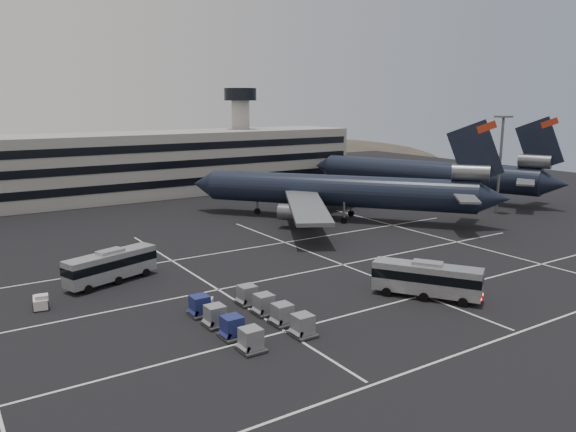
# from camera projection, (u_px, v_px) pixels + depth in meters

# --- Properties ---
(ground) EXTENTS (260.00, 260.00, 0.00)m
(ground) POSITION_uv_depth(u_px,v_px,m) (282.00, 290.00, 63.43)
(ground) COLOR black
(ground) RESTS_ON ground
(lane_markings) EXTENTS (90.00, 55.62, 0.01)m
(lane_markings) POSITION_uv_depth(u_px,v_px,m) (285.00, 287.00, 64.53)
(lane_markings) COLOR silver
(lane_markings) RESTS_ON ground
(terminal) EXTENTS (125.00, 26.00, 24.00)m
(terminal) POSITION_uv_depth(u_px,v_px,m) (90.00, 168.00, 118.83)
(terminal) COLOR gray
(terminal) RESTS_ON ground
(hills) EXTENTS (352.00, 180.00, 44.00)m
(hills) POSITION_uv_depth(u_px,v_px,m) (84.00, 188.00, 214.97)
(hills) COLOR #38332B
(hills) RESTS_ON ground
(lightpole_right) EXTENTS (2.40, 2.40, 18.28)m
(lightpole_right) POSITION_uv_depth(u_px,v_px,m) (501.00, 151.00, 104.37)
(lightpole_right) COLOR slate
(lightpole_right) RESTS_ON ground
(trijet_main) EXTENTS (41.33, 47.93, 18.08)m
(trijet_main) POSITION_uv_depth(u_px,v_px,m) (340.00, 191.00, 100.12)
(trijet_main) COLOR black
(trijet_main) RESTS_ON ground
(trijet_far) EXTENTS (28.86, 55.44, 18.08)m
(trijet_far) POSITION_uv_depth(u_px,v_px,m) (429.00, 173.00, 122.99)
(trijet_far) COLOR black
(trijet_far) RESTS_ON ground
(bus_near) EXTENTS (8.56, 11.12, 4.08)m
(bus_near) POSITION_uv_depth(u_px,v_px,m) (427.00, 278.00, 60.47)
(bus_near) COLOR gray
(bus_near) RESTS_ON ground
(bus_far) EXTENTS (11.54, 6.13, 3.99)m
(bus_far) POSITION_uv_depth(u_px,v_px,m) (111.00, 265.00, 65.56)
(bus_far) COLOR gray
(bus_far) RESTS_ON ground
(tug_a) EXTENTS (1.83, 2.65, 1.58)m
(tug_a) POSITION_uv_depth(u_px,v_px,m) (40.00, 302.00, 57.68)
(tug_a) COLOR silver
(tug_a) RESTS_ON ground
(tug_b) EXTENTS (2.56, 2.40, 1.42)m
(tug_b) POSITION_uv_depth(u_px,v_px,m) (202.00, 302.00, 57.86)
(tug_b) COLOR silver
(tug_b) RESTS_ON ground
(uld_cluster) EXTENTS (7.90, 12.49, 2.03)m
(uld_cluster) POSITION_uv_depth(u_px,v_px,m) (249.00, 315.00, 53.34)
(uld_cluster) COLOR #2D2D30
(uld_cluster) RESTS_ON ground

